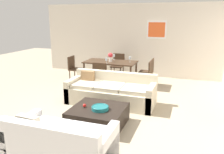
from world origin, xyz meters
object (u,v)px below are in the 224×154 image
object	(u,v)px
coffee_table	(98,116)
wine_glass_foot	(106,59)
dining_chair_right_far	(149,70)
dining_chair_foot	(101,74)
wine_glass_head	(114,56)
dining_table	(110,64)
dining_chair_left_near	(74,67)
dining_chair_head	(118,64)
apple_on_coffee_table	(85,106)
dining_chair_right_near	(146,73)
sofa_beige	(111,92)
centerpiece_vase	(110,57)
wine_glass_right_far	(130,58)
loveseat_white	(60,145)
decorative_bowl	(100,108)

from	to	relation	value
coffee_table	wine_glass_foot	distance (m)	2.90
coffee_table	dining_chair_right_far	size ratio (longest dim) A/B	1.23
dining_chair_foot	wine_glass_head	bearing A→B (deg)	90.00
dining_chair_foot	dining_table	bearing A→B (deg)	90.00
dining_chair_left_near	wine_glass_foot	distance (m)	1.34
wine_glass_head	dining_chair_head	bearing A→B (deg)	90.00
coffee_table	apple_on_coffee_table	bearing A→B (deg)	-168.87
dining_chair_foot	wine_glass_head	size ratio (longest dim) A/B	4.62
apple_on_coffee_table	dining_chair_right_far	distance (m)	3.42
coffee_table	wine_glass_foot	bearing A→B (deg)	106.88
coffee_table	dining_chair_right_near	xyz separation A→B (m)	(0.46, 2.88, 0.31)
sofa_beige	apple_on_coffee_table	size ratio (longest dim) A/B	31.71
sofa_beige	wine_glass_foot	distance (m)	1.67
coffee_table	centerpiece_vase	bearing A→B (deg)	104.76
dining_chair_foot	wine_glass_right_far	xyz separation A→B (m)	(0.65, 0.96, 0.38)
centerpiece_vase	dining_chair_right_far	bearing A→B (deg)	11.48
sofa_beige	wine_glass_right_far	world-z (taller)	wine_glass_right_far
apple_on_coffee_table	wine_glass_right_far	xyz separation A→B (m)	(0.12, 3.24, 0.47)
apple_on_coffee_table	centerpiece_vase	size ratio (longest dim) A/B	0.24
wine_glass_foot	loveseat_white	bearing A→B (deg)	-79.54
sofa_beige	centerpiece_vase	size ratio (longest dim) A/B	7.48
wine_glass_right_far	centerpiece_vase	bearing A→B (deg)	-165.38
wine_glass_right_far	dining_chair_right_far	bearing A→B (deg)	8.21
decorative_bowl	dining_chair_left_near	bearing A→B (deg)	126.29
apple_on_coffee_table	wine_glass_head	world-z (taller)	wine_glass_head
coffee_table	centerpiece_vase	xyz separation A→B (m)	(-0.80, 3.02, 0.74)
sofa_beige	dining_table	world-z (taller)	sofa_beige
loveseat_white	dining_table	bearing A→B (deg)	99.58
decorative_bowl	wine_glass_foot	xyz separation A→B (m)	(-0.90, 2.77, 0.46)
dining_chair_head	centerpiece_vase	bearing A→B (deg)	-88.64
loveseat_white	dining_chair_head	world-z (taller)	dining_chair_head
wine_glass_right_far	loveseat_white	bearing A→B (deg)	-88.79
decorative_bowl	dining_chair_right_far	distance (m)	3.38
loveseat_white	apple_on_coffee_table	distance (m)	1.33
sofa_beige	apple_on_coffee_table	distance (m)	1.34
loveseat_white	decorative_bowl	world-z (taller)	loveseat_white
coffee_table	dining_chair_left_near	bearing A→B (deg)	126.00
dining_chair_head	decorative_bowl	bearing A→B (deg)	-77.39
dining_chair_right_near	dining_chair_right_far	distance (m)	0.40
centerpiece_vase	apple_on_coffee_table	bearing A→B (deg)	-80.49
coffee_table	dining_chair_foot	distance (m)	2.40
dining_chair_head	wine_glass_foot	world-z (taller)	wine_glass_foot
dining_chair_head	wine_glass_head	distance (m)	0.60
loveseat_white	dining_chair_left_near	world-z (taller)	dining_chair_left_near
loveseat_white	dining_table	size ratio (longest dim) A/B	0.92
wine_glass_foot	coffee_table	bearing A→B (deg)	-73.12
decorative_bowl	apple_on_coffee_table	bearing A→B (deg)	176.69
dining_chair_foot	wine_glass_head	world-z (taller)	wine_glass_head
loveseat_white	dining_table	distance (m)	4.52
apple_on_coffee_table	wine_glass_right_far	size ratio (longest dim) A/B	0.38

